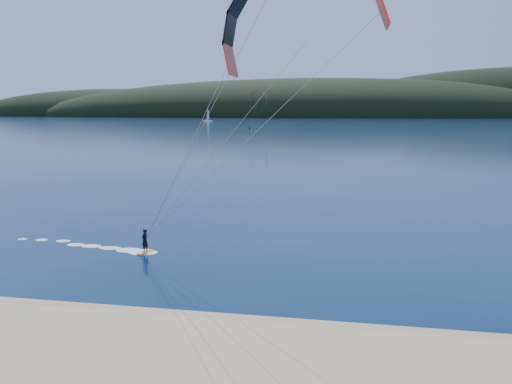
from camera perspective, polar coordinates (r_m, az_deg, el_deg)
ground at (r=18.54m, az=-10.73°, el=-20.48°), size 1800.00×1800.00×0.00m
wet_sand at (r=22.31m, az=-6.49°, el=-14.85°), size 220.00×2.50×0.10m
headland at (r=760.32m, az=9.91°, el=8.50°), size 1200.00×310.00×140.00m
kitesurfer_near at (r=23.27m, az=4.23°, el=15.41°), size 25.45×9.71×16.68m
kitesurfer_far at (r=221.01m, az=0.23°, el=10.38°), size 9.95×6.81×16.43m
sailboat at (r=423.83m, az=-5.54°, el=8.16°), size 7.90×4.93×10.99m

